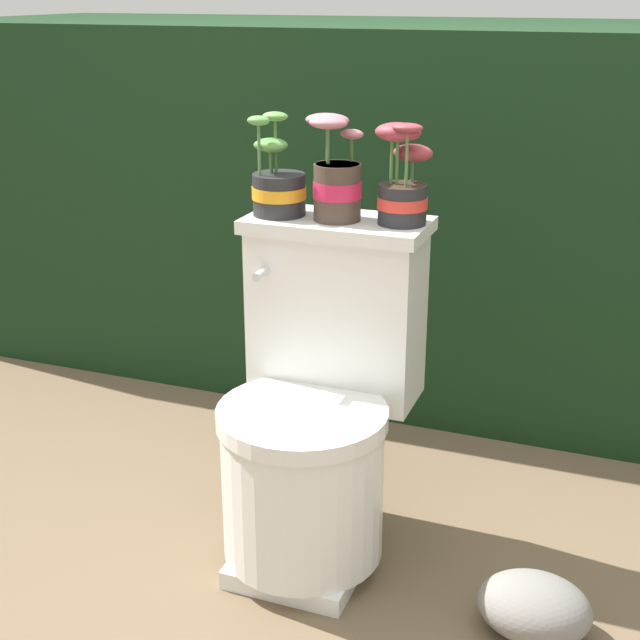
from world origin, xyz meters
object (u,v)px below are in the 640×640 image
(garden_stone, at_px, (534,607))
(potted_plant_left, at_px, (278,184))
(toilet, at_px, (316,417))
(potted_plant_middle, at_px, (403,183))
(potted_plant_midleft, at_px, (336,179))

(garden_stone, bearing_deg, potted_plant_left, 159.07)
(toilet, xyz_separation_m, potted_plant_middle, (0.14, 0.15, 0.51))
(potted_plant_left, height_order, garden_stone, potted_plant_left)
(toilet, xyz_separation_m, potted_plant_left, (-0.14, 0.12, 0.50))
(toilet, relative_size, potted_plant_midleft, 3.36)
(toilet, height_order, garden_stone, toilet)
(toilet, bearing_deg, potted_plant_middle, 45.30)
(toilet, bearing_deg, garden_stone, -13.90)
(potted_plant_midleft, relative_size, potted_plant_middle, 1.04)
(potted_plant_midleft, bearing_deg, potted_plant_left, -178.72)
(potted_plant_left, distance_m, potted_plant_midleft, 0.14)
(toilet, height_order, potted_plant_left, potted_plant_left)
(toilet, height_order, potted_plant_midleft, potted_plant_midleft)
(potted_plant_midleft, distance_m, potted_plant_middle, 0.15)
(toilet, bearing_deg, potted_plant_left, 138.10)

